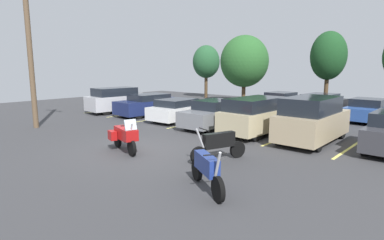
{
  "coord_description": "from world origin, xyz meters",
  "views": [
    {
      "loc": [
        9.7,
        -7.52,
        3.26
      ],
      "look_at": [
        1.05,
        2.21,
        1.04
      ],
      "focal_mm": 29.25,
      "sensor_mm": 36.0,
      "label": 1
    }
  ],
  "objects_px": {
    "car_far_black": "(321,105)",
    "car_far_blue": "(368,110)",
    "car_tan": "(312,120)",
    "car_silver": "(119,100)",
    "car_navy": "(151,104)",
    "motorcycle_third": "(207,169)",
    "motorcycle_touring": "(125,136)",
    "car_champagne": "(258,115)",
    "car_grey": "(216,114)",
    "car_far_maroon": "(281,102)",
    "utility_pole": "(30,56)",
    "car_white": "(180,110)",
    "motorcycle_second": "(219,144)"
  },
  "relations": [
    {
      "from": "car_silver",
      "to": "car_navy",
      "type": "distance_m",
      "value": 2.9
    },
    {
      "from": "motorcycle_third",
      "to": "car_far_blue",
      "type": "height_order",
      "value": "car_far_blue"
    },
    {
      "from": "car_navy",
      "to": "utility_pole",
      "type": "distance_m",
      "value": 7.88
    },
    {
      "from": "motorcycle_third",
      "to": "car_tan",
      "type": "bearing_deg",
      "value": 90.06
    },
    {
      "from": "car_far_black",
      "to": "car_far_blue",
      "type": "distance_m",
      "value": 2.83
    },
    {
      "from": "car_silver",
      "to": "car_far_black",
      "type": "bearing_deg",
      "value": 33.35
    },
    {
      "from": "motorcycle_third",
      "to": "car_far_black",
      "type": "relative_size",
      "value": 0.4
    },
    {
      "from": "motorcycle_touring",
      "to": "car_tan",
      "type": "distance_m",
      "value": 7.98
    },
    {
      "from": "car_champagne",
      "to": "car_grey",
      "type": "bearing_deg",
      "value": 178.67
    },
    {
      "from": "car_white",
      "to": "motorcycle_touring",
      "type": "bearing_deg",
      "value": -63.06
    },
    {
      "from": "motorcycle_touring",
      "to": "motorcycle_third",
      "type": "bearing_deg",
      "value": -10.52
    },
    {
      "from": "car_tan",
      "to": "car_far_black",
      "type": "bearing_deg",
      "value": 106.89
    },
    {
      "from": "motorcycle_touring",
      "to": "car_grey",
      "type": "distance_m",
      "value": 6.47
    },
    {
      "from": "car_grey",
      "to": "car_far_maroon",
      "type": "distance_m",
      "value": 7.65
    },
    {
      "from": "car_tan",
      "to": "car_far_maroon",
      "type": "bearing_deg",
      "value": 123.77
    },
    {
      "from": "car_far_maroon",
      "to": "car_tan",
      "type": "bearing_deg",
      "value": -56.23
    },
    {
      "from": "car_navy",
      "to": "car_far_black",
      "type": "bearing_deg",
      "value": 38.96
    },
    {
      "from": "car_far_black",
      "to": "utility_pole",
      "type": "bearing_deg",
      "value": -125.14
    },
    {
      "from": "car_far_blue",
      "to": "utility_pole",
      "type": "height_order",
      "value": "utility_pole"
    },
    {
      "from": "car_far_maroon",
      "to": "car_far_blue",
      "type": "relative_size",
      "value": 1.02
    },
    {
      "from": "utility_pole",
      "to": "car_navy",
      "type": "bearing_deg",
      "value": 80.43
    },
    {
      "from": "motorcycle_touring",
      "to": "car_grey",
      "type": "bearing_deg",
      "value": 94.3
    },
    {
      "from": "car_tan",
      "to": "car_far_blue",
      "type": "relative_size",
      "value": 1.01
    },
    {
      "from": "motorcycle_touring",
      "to": "motorcycle_third",
      "type": "distance_m",
      "value": 4.86
    },
    {
      "from": "car_tan",
      "to": "car_silver",
      "type": "bearing_deg",
      "value": -179.9
    },
    {
      "from": "motorcycle_third",
      "to": "utility_pole",
      "type": "xyz_separation_m",
      "value": [
        -12.41,
        0.65,
        3.25
      ]
    },
    {
      "from": "car_navy",
      "to": "car_far_maroon",
      "type": "distance_m",
      "value": 9.4
    },
    {
      "from": "motorcycle_touring",
      "to": "car_far_blue",
      "type": "xyz_separation_m",
      "value": [
        5.27,
        14.05,
        0.03
      ]
    },
    {
      "from": "motorcycle_second",
      "to": "car_far_blue",
      "type": "bearing_deg",
      "value": 81.6
    },
    {
      "from": "motorcycle_second",
      "to": "utility_pole",
      "type": "bearing_deg",
      "value": -171.27
    },
    {
      "from": "motorcycle_second",
      "to": "car_white",
      "type": "distance_m",
      "value": 8.5
    },
    {
      "from": "car_champagne",
      "to": "car_far_maroon",
      "type": "bearing_deg",
      "value": 108.18
    },
    {
      "from": "car_grey",
      "to": "car_champagne",
      "type": "relative_size",
      "value": 1.0
    },
    {
      "from": "car_far_black",
      "to": "car_far_blue",
      "type": "bearing_deg",
      "value": -0.21
    },
    {
      "from": "car_navy",
      "to": "car_silver",
      "type": "bearing_deg",
      "value": -169.29
    },
    {
      "from": "car_tan",
      "to": "utility_pole",
      "type": "xyz_separation_m",
      "value": [
        -12.4,
        -6.62,
        2.85
      ]
    },
    {
      "from": "motorcycle_third",
      "to": "car_far_maroon",
      "type": "bearing_deg",
      "value": 109.03
    },
    {
      "from": "motorcycle_touring",
      "to": "car_far_black",
      "type": "bearing_deg",
      "value": 80.16
    },
    {
      "from": "car_far_blue",
      "to": "car_white",
      "type": "bearing_deg",
      "value": -139.14
    },
    {
      "from": "car_grey",
      "to": "car_navy",
      "type": "bearing_deg",
      "value": 175.72
    },
    {
      "from": "car_grey",
      "to": "car_far_maroon",
      "type": "bearing_deg",
      "value": 89.3
    },
    {
      "from": "motorcycle_second",
      "to": "motorcycle_third",
      "type": "bearing_deg",
      "value": -59.73
    },
    {
      "from": "motorcycle_second",
      "to": "car_champagne",
      "type": "relative_size",
      "value": 0.45
    },
    {
      "from": "car_champagne",
      "to": "car_far_black",
      "type": "xyz_separation_m",
      "value": [
        0.3,
        7.68,
        -0.16
      ]
    },
    {
      "from": "car_white",
      "to": "car_far_blue",
      "type": "xyz_separation_m",
      "value": [
        8.62,
        7.46,
        -0.01
      ]
    },
    {
      "from": "motorcycle_second",
      "to": "car_silver",
      "type": "distance_m",
      "value": 13.6
    },
    {
      "from": "car_navy",
      "to": "motorcycle_second",
      "type": "bearing_deg",
      "value": -28.94
    },
    {
      "from": "motorcycle_third",
      "to": "car_white",
      "type": "xyz_separation_m",
      "value": [
        -8.13,
        7.48,
        0.09
      ]
    },
    {
      "from": "car_silver",
      "to": "car_white",
      "type": "height_order",
      "value": "car_silver"
    },
    {
      "from": "car_white",
      "to": "car_far_blue",
      "type": "distance_m",
      "value": 11.4
    }
  ]
}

